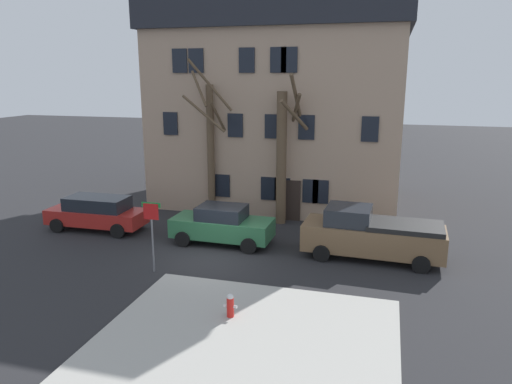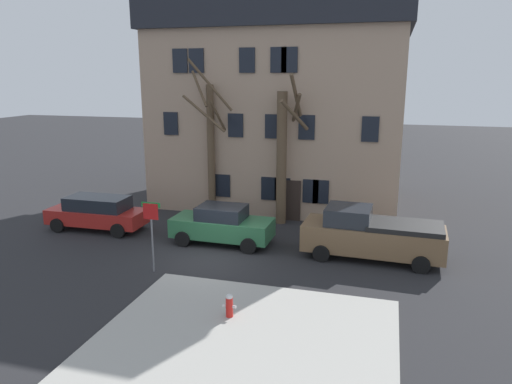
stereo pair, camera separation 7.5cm
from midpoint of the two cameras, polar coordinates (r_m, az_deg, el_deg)
The scene contains 10 objects.
ground_plane at distance 19.69m, azimuth -5.30°, elevation -7.99°, with size 120.00×120.00×0.00m, color #262628.
sidewalk_slab at distance 13.55m, azimuth -1.89°, elevation -18.39°, with size 8.32×8.10×0.12m, color #A8A59E.
building_main at distance 28.43m, azimuth 3.28°, elevation 10.69°, with size 13.97×9.34×11.41m.
tree_bare_near at distance 24.80m, azimuth -5.35°, elevation 5.79°, with size 2.43×2.13×8.07m.
tree_bare_mid at distance 23.50m, azimuth 3.34°, elevation 4.62°, with size 1.54×2.29×7.37m.
car_red_wagon at distance 24.23m, azimuth -18.33°, elevation -2.32°, with size 4.75×2.01×1.64m.
car_green_sedan at distance 21.19m, azimuth -3.97°, elevation -3.91°, with size 4.47×2.05×1.72m.
pickup_truck_brown at distance 19.96m, azimuth 13.70°, elevation -4.95°, with size 5.66×2.40×2.09m.
fire_hydrant at distance 14.89m, azimuth -3.05°, elevation -13.29°, with size 0.42×0.22×0.74m.
street_sign_pole at distance 18.22m, azimuth -12.26°, elevation -3.70°, with size 0.76×0.07×2.72m.
Camera 2 is at (6.70, -17.04, 7.25)m, focal length 33.53 mm.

